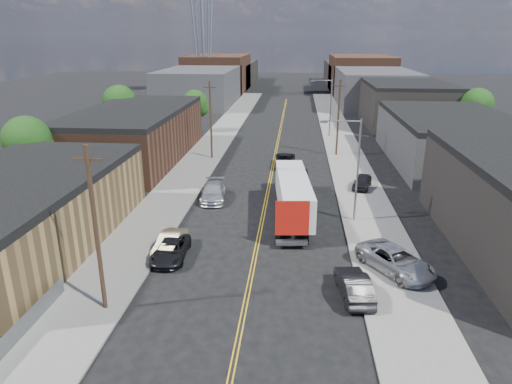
% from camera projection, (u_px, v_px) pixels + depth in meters
% --- Properties ---
extents(ground, '(260.00, 260.00, 0.00)m').
position_uv_depth(ground, '(279.00, 136.00, 73.44)').
color(ground, black).
rests_on(ground, ground).
extents(centerline, '(0.32, 120.00, 0.01)m').
position_uv_depth(centerline, '(274.00, 160.00, 59.32)').
color(centerline, gold).
rests_on(centerline, ground).
extents(sidewalk_left, '(5.00, 140.00, 0.15)m').
position_uv_depth(sidewalk_left, '(202.00, 158.00, 60.10)').
color(sidewalk_left, slate).
rests_on(sidewalk_left, ground).
extents(sidewalk_right, '(5.00, 140.00, 0.15)m').
position_uv_depth(sidewalk_right, '(348.00, 161.00, 58.49)').
color(sidewalk_right, slate).
rests_on(sidewalk_right, ground).
extents(warehouse_tan, '(12.00, 22.00, 5.60)m').
position_uv_depth(warehouse_tan, '(19.00, 211.00, 34.51)').
color(warehouse_tan, olive).
rests_on(warehouse_tan, ground).
extents(warehouse_brown, '(12.00, 26.00, 6.60)m').
position_uv_depth(warehouse_brown, '(135.00, 134.00, 58.83)').
color(warehouse_brown, '#47291C').
rests_on(warehouse_brown, ground).
extents(industrial_right_b, '(14.00, 24.00, 6.10)m').
position_uv_depth(industrial_right_b, '(449.00, 139.00, 57.41)').
color(industrial_right_b, '#313133').
rests_on(industrial_right_b, ground).
extents(industrial_right_c, '(14.00, 22.00, 7.60)m').
position_uv_depth(industrial_right_c, '(405.00, 103.00, 81.64)').
color(industrial_right_c, black).
rests_on(industrial_right_c, ground).
extents(skyline_left_a, '(16.00, 30.00, 8.00)m').
position_uv_depth(skyline_left_a, '(200.00, 86.00, 106.78)').
color(skyline_left_a, '#313133').
rests_on(skyline_left_a, ground).
extents(skyline_right_a, '(16.00, 30.00, 8.00)m').
position_uv_depth(skyline_right_a, '(374.00, 88.00, 103.40)').
color(skyline_right_a, '#313133').
rests_on(skyline_right_a, ground).
extents(skyline_left_b, '(16.00, 26.00, 10.00)m').
position_uv_depth(skyline_left_b, '(218.00, 73.00, 129.99)').
color(skyline_left_b, '#47291C').
rests_on(skyline_left_b, ground).
extents(skyline_right_b, '(16.00, 26.00, 10.00)m').
position_uv_depth(skyline_right_b, '(360.00, 74.00, 126.60)').
color(skyline_right_b, '#47291C').
rests_on(skyline_right_b, ground).
extents(skyline_left_c, '(16.00, 40.00, 7.00)m').
position_uv_depth(skyline_left_c, '(228.00, 73.00, 149.31)').
color(skyline_left_c, black).
rests_on(skyline_left_c, ground).
extents(skyline_right_c, '(16.00, 40.00, 7.00)m').
position_uv_depth(skyline_right_c, '(352.00, 74.00, 145.92)').
color(skyline_right_c, black).
rests_on(skyline_right_c, ground).
extents(streetlight_near, '(3.39, 0.25, 9.00)m').
position_uv_depth(streetlight_near, '(353.00, 162.00, 38.11)').
color(streetlight_near, gray).
rests_on(streetlight_near, ground).
extents(streetlight_far, '(3.39, 0.25, 9.00)m').
position_uv_depth(streetlight_far, '(328.00, 103.00, 71.06)').
color(streetlight_far, gray).
rests_on(streetlight_far, ground).
extents(utility_pole_left_near, '(1.60, 0.26, 10.00)m').
position_uv_depth(utility_pole_left_near, '(96.00, 230.00, 25.39)').
color(utility_pole_left_near, black).
rests_on(utility_pole_left_near, ground).
extents(utility_pole_left_far, '(1.60, 0.26, 10.00)m').
position_uv_depth(utility_pole_left_far, '(211.00, 120.00, 58.34)').
color(utility_pole_left_far, black).
rests_on(utility_pole_left_far, ground).
extents(utility_pole_right, '(1.60, 0.26, 10.00)m').
position_uv_depth(utility_pole_right, '(338.00, 118.00, 59.78)').
color(utility_pole_right, black).
rests_on(utility_pole_right, ground).
extents(tree_left_near, '(4.85, 4.76, 7.91)m').
position_uv_depth(tree_left_near, '(28.00, 143.00, 45.54)').
color(tree_left_near, black).
rests_on(tree_left_near, ground).
extents(tree_left_mid, '(5.10, 5.04, 8.37)m').
position_uv_depth(tree_left_mid, '(120.00, 104.00, 68.97)').
color(tree_left_mid, black).
rests_on(tree_left_mid, ground).
extents(tree_left_far, '(4.35, 4.20, 6.97)m').
position_uv_depth(tree_left_far, '(195.00, 105.00, 75.02)').
color(tree_left_far, black).
rests_on(tree_left_far, ground).
extents(tree_right_far, '(4.85, 4.76, 7.91)m').
position_uv_depth(tree_right_far, '(477.00, 106.00, 69.21)').
color(tree_right_far, black).
rests_on(tree_right_far, ground).
extents(semi_truck, '(3.59, 15.04, 3.88)m').
position_uv_depth(semi_truck, '(293.00, 191.00, 40.86)').
color(semi_truck, silver).
rests_on(semi_truck, ground).
extents(car_left_b, '(1.80, 4.48, 1.45)m').
position_uv_depth(car_left_b, '(170.00, 243.00, 33.99)').
color(car_left_b, '#8C7B5B').
rests_on(car_left_b, ground).
extents(car_left_c, '(2.50, 5.02, 1.37)m').
position_uv_depth(car_left_c, '(171.00, 250.00, 33.05)').
color(car_left_c, black).
rests_on(car_left_c, ground).
extents(car_left_d, '(2.75, 5.68, 1.59)m').
position_uv_depth(car_left_d, '(213.00, 192.00, 44.80)').
color(car_left_d, silver).
rests_on(car_left_d, ground).
extents(car_right_oncoming, '(2.22, 4.91, 1.57)m').
position_uv_depth(car_right_oncoming, '(354.00, 285.00, 28.16)').
color(car_right_oncoming, black).
rests_on(car_right_oncoming, ground).
extents(car_right_lot_a, '(5.48, 6.43, 1.64)m').
position_uv_depth(car_right_lot_a, '(396.00, 260.00, 30.88)').
color(car_right_lot_a, '#ABADB1').
rests_on(car_right_lot_a, sidewalk_right).
extents(car_right_lot_c, '(2.74, 4.35, 1.38)m').
position_uv_depth(car_right_lot_c, '(362.00, 182.00, 47.86)').
color(car_right_lot_c, black).
rests_on(car_right_lot_c, sidewalk_right).
extents(car_ahead_truck, '(2.56, 5.43, 1.50)m').
position_uv_depth(car_ahead_truck, '(285.00, 161.00, 56.13)').
color(car_ahead_truck, black).
rests_on(car_ahead_truck, ground).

